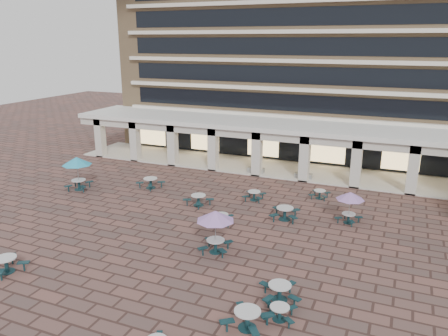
% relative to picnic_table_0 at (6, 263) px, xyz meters
% --- Properties ---
extents(ground, '(120.00, 120.00, 0.00)m').
position_rel_picnic_table_0_xyz_m(ground, '(8.62, 8.67, -0.49)').
color(ground, brown).
rests_on(ground, ground).
extents(apartment_building, '(40.00, 15.50, 25.20)m').
position_rel_picnic_table_0_xyz_m(apartment_building, '(8.62, 34.14, 12.11)').
color(apartment_building, tan).
rests_on(apartment_building, ground).
extents(retail_arcade, '(42.00, 6.60, 4.40)m').
position_rel_picnic_table_0_xyz_m(retail_arcade, '(8.62, 23.47, 2.51)').
color(retail_arcade, white).
rests_on(retail_arcade, ground).
extents(picnic_table_0, '(2.13, 2.13, 0.82)m').
position_rel_picnic_table_0_xyz_m(picnic_table_0, '(0.00, 0.00, 0.00)').
color(picnic_table_0, '#123538').
rests_on(picnic_table_0, ground).
extents(picnic_table_2, '(2.08, 2.08, 0.85)m').
position_rel_picnic_table_0_xyz_m(picnic_table_2, '(13.07, 0.49, 0.02)').
color(picnic_table_2, '#123538').
rests_on(picnic_table_2, ground).
extents(picnic_table_3, '(1.57, 1.57, 0.65)m').
position_rel_picnic_table_0_xyz_m(picnic_table_3, '(14.15, 1.57, -0.11)').
color(picnic_table_3, '#123538').
rests_on(picnic_table_3, ground).
extents(picnic_table_4, '(2.32, 2.32, 2.68)m').
position_rel_picnic_table_0_xyz_m(picnic_table_4, '(-5.38, 11.81, 1.79)').
color(picnic_table_4, '#123538').
rests_on(picnic_table_4, ground).
extents(picnic_table_5, '(1.79, 1.79, 0.69)m').
position_rel_picnic_table_0_xyz_m(picnic_table_5, '(7.85, 9.97, -0.08)').
color(picnic_table_5, '#123538').
rests_on(picnic_table_5, ground).
extents(picnic_table_6, '(2.17, 2.17, 2.50)m').
position_rel_picnic_table_0_xyz_m(picnic_table_6, '(9.10, 6.20, 1.63)').
color(picnic_table_6, '#123538').
rests_on(picnic_table_6, ground).
extents(picnic_table_7, '(2.20, 2.20, 0.80)m').
position_rel_picnic_table_0_xyz_m(picnic_table_7, '(13.74, 3.02, -0.01)').
color(picnic_table_7, '#123538').
rests_on(picnic_table_7, ground).
extents(picnic_table_8, '(2.19, 2.19, 0.84)m').
position_rel_picnic_table_0_xyz_m(picnic_table_8, '(-0.29, 14.38, 0.01)').
color(picnic_table_8, '#123538').
rests_on(picnic_table_8, ground).
extents(picnic_table_9, '(1.64, 1.64, 0.71)m').
position_rel_picnic_table_0_xyz_m(picnic_table_9, '(8.38, 14.98, -0.07)').
color(picnic_table_9, '#123538').
rests_on(picnic_table_9, ground).
extents(picnic_table_10, '(2.10, 2.10, 0.86)m').
position_rel_picnic_table_0_xyz_m(picnic_table_10, '(11.47, 12.28, 0.02)').
color(picnic_table_10, '#123538').
rests_on(picnic_table_10, ground).
extents(picnic_table_11, '(1.85, 1.85, 2.13)m').
position_rel_picnic_table_0_xyz_m(picnic_table_11, '(15.48, 13.36, 1.32)').
color(picnic_table_11, '#123538').
rests_on(picnic_table_11, ground).
extents(picnic_table_12, '(2.15, 2.15, 0.80)m').
position_rel_picnic_table_0_xyz_m(picnic_table_12, '(5.00, 12.39, -0.01)').
color(picnic_table_12, '#123538').
rests_on(picnic_table_12, ground).
extents(picnic_table_13, '(1.52, 1.52, 0.66)m').
position_rel_picnic_table_0_xyz_m(picnic_table_13, '(12.84, 17.26, -0.10)').
color(picnic_table_13, '#123538').
rests_on(picnic_table_13, ground).
extents(planter_left, '(1.50, 0.72, 1.29)m').
position_rel_picnic_table_0_xyz_m(planter_left, '(6.28, 21.57, 0.04)').
color(planter_left, gray).
rests_on(planter_left, ground).
extents(planter_right, '(1.50, 0.81, 1.28)m').
position_rel_picnic_table_0_xyz_m(planter_right, '(10.62, 21.57, 0.03)').
color(planter_right, gray).
rests_on(planter_right, ground).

